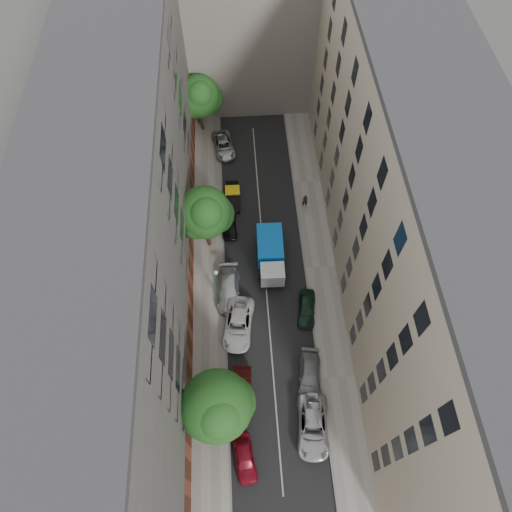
{
  "coord_description": "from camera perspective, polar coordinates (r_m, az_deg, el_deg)",
  "views": [
    {
      "loc": [
        -2.22,
        -21.94,
        39.24
      ],
      "look_at": [
        -0.98,
        -1.86,
        6.0
      ],
      "focal_mm": 32.0,
      "sensor_mm": 36.0,
      "label": 1
    }
  ],
  "objects": [
    {
      "name": "tree_far",
      "position": [
        54.29,
        -7.03,
        19.03
      ],
      "size": [
        5.07,
        4.77,
        7.22
      ],
      "color": "#382619",
      "rests_on": "sidewalk_left"
    },
    {
      "name": "building_right",
      "position": [
        38.87,
        17.85,
        6.35
      ],
      "size": [
        8.0,
        44.0,
        20.0
      ],
      "primitive_type": "cube",
      "color": "tan",
      "rests_on": "ground"
    },
    {
      "name": "ground",
      "position": [
        45.01,
        1.1,
        -1.86
      ],
      "size": [
        120.0,
        120.0,
        0.0
      ],
      "primitive_type": "plane",
      "color": "#4C4C49",
      "rests_on": "ground"
    },
    {
      "name": "car_left_3",
      "position": [
        43.28,
        -3.45,
        -4.17
      ],
      "size": [
        2.3,
        5.23,
        1.49
      ],
      "primitive_type": "imported",
      "rotation": [
        0.0,
        0.0,
        -0.04
      ],
      "color": "#B6B7BC",
      "rests_on": "ground"
    },
    {
      "name": "car_left_6",
      "position": [
        54.55,
        -4.07,
        13.64
      ],
      "size": [
        2.87,
        4.96,
        1.3
      ],
      "primitive_type": "imported",
      "rotation": [
        0.0,
        0.0,
        0.16
      ],
      "color": "#B7B8BC",
      "rests_on": "ground"
    },
    {
      "name": "road_surface",
      "position": [
        45.0,
        1.1,
        -1.86
      ],
      "size": [
        8.0,
        44.0,
        0.02
      ],
      "primitive_type": "cube",
      "color": "black",
      "rests_on": "ground"
    },
    {
      "name": "car_left_5",
      "position": [
        49.46,
        -2.91,
        7.45
      ],
      "size": [
        1.39,
        3.98,
        1.31
      ],
      "primitive_type": "imported",
      "rotation": [
        0.0,
        0.0,
        0.0
      ],
      "color": "black",
      "rests_on": "ground"
    },
    {
      "name": "car_left_0",
      "position": [
        38.9,
        -1.43,
        -23.95
      ],
      "size": [
        2.05,
        4.01,
        1.31
      ],
      "primitive_type": "imported",
      "rotation": [
        0.0,
        0.0,
        0.14
      ],
      "color": "maroon",
      "rests_on": "ground"
    },
    {
      "name": "building_endcap",
      "position": [
        58.42,
        -0.96,
        27.65
      ],
      "size": [
        18.0,
        12.0,
        18.0
      ],
      "primitive_type": "cube",
      "color": "slate",
      "rests_on": "ground"
    },
    {
      "name": "car_left_4",
      "position": [
        47.31,
        -3.37,
        4.01
      ],
      "size": [
        1.67,
        3.84,
        1.29
      ],
      "primitive_type": "imported",
      "rotation": [
        0.0,
        0.0,
        0.04
      ],
      "color": "black",
      "rests_on": "ground"
    },
    {
      "name": "sidewalk_left",
      "position": [
        45.01,
        -5.91,
        -2.18
      ],
      "size": [
        3.0,
        44.0,
        0.15
      ],
      "primitive_type": "cube",
      "color": "gray",
      "rests_on": "ground"
    },
    {
      "name": "car_right_2",
      "position": [
        42.68,
        6.35,
        -6.54
      ],
      "size": [
        2.17,
        4.09,
        1.32
      ],
      "primitive_type": "imported",
      "rotation": [
        0.0,
        0.0,
        -0.16
      ],
      "color": "black",
      "rests_on": "ground"
    },
    {
      "name": "car_right_0",
      "position": [
        39.43,
        7.12,
        -20.39
      ],
      "size": [
        2.95,
        5.55,
        1.48
      ],
      "primitive_type": "imported",
      "rotation": [
        0.0,
        0.0,
        -0.09
      ],
      "color": "#B5B6BA",
      "rests_on": "ground"
    },
    {
      "name": "building_left",
      "position": [
        37.59,
        -15.67,
        4.78
      ],
      "size": [
        8.0,
        44.0,
        20.0
      ],
      "primitive_type": "cube",
      "color": "#514F4C",
      "rests_on": "ground"
    },
    {
      "name": "car_left_2",
      "position": [
        41.73,
        -2.23,
        -8.51
      ],
      "size": [
        3.38,
        5.77,
        1.51
      ],
      "primitive_type": "imported",
      "rotation": [
        0.0,
        0.0,
        -0.17
      ],
      "color": "silver",
      "rests_on": "ground"
    },
    {
      "name": "sidewalk_right",
      "position": [
        45.55,
        8.02,
        -1.42
      ],
      "size": [
        3.0,
        44.0,
        0.15
      ],
      "primitive_type": "cube",
      "color": "gray",
      "rests_on": "ground"
    },
    {
      "name": "car_left_1",
      "position": [
        39.75,
        -1.8,
        -16.8
      ],
      "size": [
        1.86,
        4.65,
        1.5
      ],
      "primitive_type": "imported",
      "rotation": [
        0.0,
        0.0,
        -0.06
      ],
      "color": "#4A110E",
      "rests_on": "ground"
    },
    {
      "name": "pedestrian",
      "position": [
        48.86,
        6.14,
        6.89
      ],
      "size": [
        0.66,
        0.47,
        1.71
      ],
      "primitive_type": "imported",
      "rotation": [
        0.0,
        0.0,
        3.04
      ],
      "color": "black",
      "rests_on": "sidewalk_right"
    },
    {
      "name": "tarp_truck",
      "position": [
        44.15,
        1.82,
        0.14
      ],
      "size": [
        2.55,
        6.09,
        2.79
      ],
      "rotation": [
        0.0,
        0.0,
        -0.02
      ],
      "color": "black",
      "rests_on": "ground"
    },
    {
      "name": "lamp_post",
      "position": [
        39.85,
        -4.81,
        -3.62
      ],
      "size": [
        0.36,
        0.36,
        6.27
      ],
      "color": "#185527",
      "rests_on": "sidewalk_left"
    },
    {
      "name": "tree_near",
      "position": [
        35.17,
        -4.76,
        -18.35
      ],
      "size": [
        5.61,
        5.38,
        7.72
      ],
      "color": "#382619",
      "rests_on": "sidewalk_left"
    },
    {
      "name": "car_right_1",
      "position": [
        40.5,
        6.72,
        -14.56
      ],
      "size": [
        2.42,
        4.71,
        1.31
      ],
      "primitive_type": "imported",
      "rotation": [
        0.0,
        0.0,
        -0.14
      ],
      "color": "slate",
      "rests_on": "ground"
    },
    {
      "name": "tree_mid",
      "position": [
        42.29,
        -6.3,
        5.2
      ],
      "size": [
        5.24,
        4.96,
        7.99
      ],
      "color": "#382619",
      "rests_on": "sidewalk_left"
    }
  ]
}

